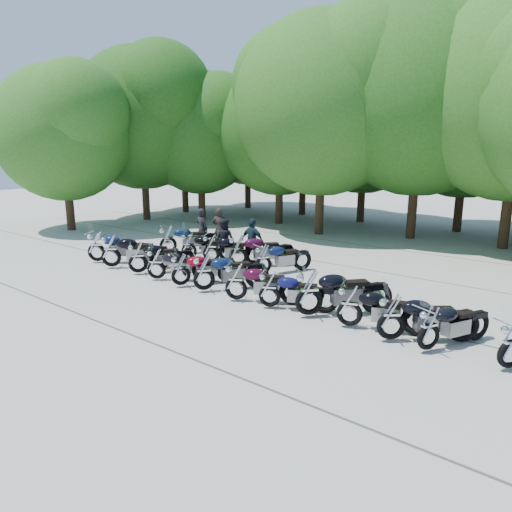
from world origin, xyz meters
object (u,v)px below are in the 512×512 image
Objects in this scene: motorcycle_16 at (238,249)px; motorcycle_3 at (156,263)px; motorcycle_13 at (168,239)px; rider_2 at (253,241)px; motorcycle_5 at (204,271)px; motorcycle_8 at (309,291)px; motorcycle_4 at (181,268)px; motorcycle_17 at (263,258)px; motorcycle_1 at (111,250)px; motorcycle_11 at (429,326)px; rider_0 at (202,229)px; motorcycle_0 at (96,245)px; motorcycle_2 at (138,256)px; motorcycle_9 at (350,304)px; motorcycle_6 at (236,280)px; motorcycle_10 at (392,315)px; motorcycle_14 at (189,245)px; rider_3 at (220,229)px; motorcycle_7 at (270,288)px; motorcycle_12 at (512,343)px; rider_1 at (224,240)px.

motorcycle_3 is at bearing 112.71° from motorcycle_16.
rider_2 is (3.62, 1.03, 0.17)m from motorcycle_13.
motorcycle_8 is (3.65, 0.11, 0.06)m from motorcycle_5.
motorcycle_17 is at bearing -85.64° from motorcycle_4.
motorcycle_1 is 11.41m from motorcycle_11.
rider_0 reaches higher than motorcycle_5.
motorcycle_0 is 2.82m from motorcycle_13.
motorcycle_2 is (2.61, -0.06, -0.04)m from motorcycle_0.
motorcycle_5 is 4.80m from motorcycle_9.
motorcycle_0 is 6.59m from motorcycle_17.
rider_2 is (-1.11, 3.72, 0.21)m from motorcycle_5.
motorcycle_2 is at bearing 25.34° from motorcycle_11.
motorcycle_6 is at bearing -128.64° from motorcycle_1.
motorcycle_16 is (1.02, 2.96, 0.08)m from motorcycle_3.
motorcycle_10 is at bearing -161.18° from motorcycle_16.
motorcycle_10 is 11.22m from rider_0.
rider_3 is at bearing -18.13° from motorcycle_14.
rider_2 is (-2.46, 3.80, 0.23)m from motorcycle_6.
motorcycle_17 is (-6.48, 2.69, 0.04)m from motorcycle_11.
motorcycle_0 reaches higher than motorcycle_10.
motorcycle_7 is 4.58m from motorcycle_16.
motorcycle_1 is at bearing 64.95° from motorcycle_7.
motorcycle_2 is 5.69m from motorcycle_7.
motorcycle_11 is (3.09, -0.20, -0.14)m from motorcycle_8.
motorcycle_4 reaches higher than motorcycle_11.
motorcycle_6 reaches higher than motorcycle_12.
motorcycle_0 is 4.87m from rider_1.
motorcycle_17 is 4.62m from rider_3.
motorcycle_13 is 1.69m from rider_0.
motorcycle_5 reaches higher than motorcycle_14.
motorcycle_10 is (5.91, -0.07, -0.03)m from motorcycle_5.
motorcycle_4 is 5.62m from rider_0.
motorcycle_10 is at bearing 134.98° from rider_3.
motorcycle_2 is 2.59m from motorcycle_14.
motorcycle_12 is at bearing -143.80° from motorcycle_2.
rider_0 is at bearing -23.36° from motorcycle_4.
motorcycle_7 is 1.21m from motorcycle_8.
motorcycle_4 is 2.29m from motorcycle_6.
motorcycle_2 reaches higher than motorcycle_14.
motorcycle_6 is 5.39m from motorcycle_11.
motorcycle_2 is 3.05m from motorcycle_13.
rider_3 reaches higher than motorcycle_2.
motorcycle_16 is at bearing -52.61° from motorcycle_3.
motorcycle_9 is at bearing 175.75° from motorcycle_17.
motorcycle_5 reaches higher than motorcycle_3.
motorcycle_2 is 1.36× the size of rider_1.
motorcycle_5 is 1.04× the size of motorcycle_6.
rider_0 is at bearing 14.48° from motorcycle_8.
motorcycle_7 is at bearing 155.05° from motorcycle_17.
motorcycle_10 is at bearing -161.12° from motorcycle_13.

